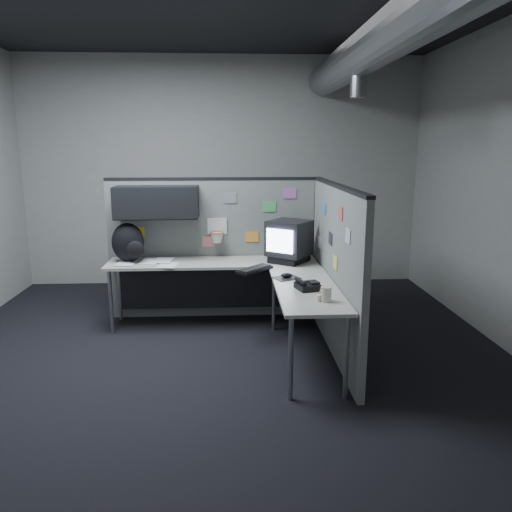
{
  "coord_description": "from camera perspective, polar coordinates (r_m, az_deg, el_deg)",
  "views": [
    {
      "loc": [
        0.1,
        -4.39,
        1.97
      ],
      "look_at": [
        0.35,
        0.35,
        0.93
      ],
      "focal_mm": 35.0,
      "sensor_mm": 36.0,
      "label": 1
    }
  ],
  "objects": [
    {
      "name": "papers",
      "position": [
        5.55,
        -11.81,
        -0.72
      ],
      "size": [
        0.68,
        0.49,
        0.01
      ],
      "rotation": [
        0.0,
        0.0,
        -0.12
      ],
      "color": "white",
      "rests_on": "desk"
    },
    {
      "name": "partition_back",
      "position": [
        5.72,
        -6.5,
        2.53
      ],
      "size": [
        2.44,
        0.42,
        1.63
      ],
      "color": "slate",
      "rests_on": "ground"
    },
    {
      "name": "desk",
      "position": [
        5.27,
        -2.39,
        -2.52
      ],
      "size": [
        2.31,
        2.11,
        0.73
      ],
      "color": "#AAA699",
      "rests_on": "ground"
    },
    {
      "name": "cup",
      "position": [
        4.12,
        8.0,
        -4.33
      ],
      "size": [
        0.1,
        0.1,
        0.12
      ],
      "primitive_type": "cylinder",
      "rotation": [
        0.0,
        0.0,
        -0.12
      ],
      "color": "#BBB4A5",
      "rests_on": "desk"
    },
    {
      "name": "phone",
      "position": [
        4.45,
        5.85,
        -3.38
      ],
      "size": [
        0.23,
        0.24,
        0.09
      ],
      "rotation": [
        0.0,
        0.0,
        0.1
      ],
      "color": "black",
      "rests_on": "desk"
    },
    {
      "name": "backpack",
      "position": [
        5.61,
        -14.36,
        1.44
      ],
      "size": [
        0.42,
        0.38,
        0.43
      ],
      "rotation": [
        0.0,
        0.0,
        0.38
      ],
      "color": "black",
      "rests_on": "desk"
    },
    {
      "name": "mouse",
      "position": [
        4.81,
        3.5,
        -2.34
      ],
      "size": [
        0.29,
        0.27,
        0.05
      ],
      "rotation": [
        0.0,
        0.0,
        -0.36
      ],
      "color": "black",
      "rests_on": "desk"
    },
    {
      "name": "monitor",
      "position": [
        5.44,
        3.81,
        1.75
      ],
      "size": [
        0.56,
        0.56,
        0.46
      ],
      "rotation": [
        0.0,
        0.0,
        0.16
      ],
      "color": "black",
      "rests_on": "desk"
    },
    {
      "name": "room",
      "position": [
        4.42,
        3.04,
        14.02
      ],
      "size": [
        5.62,
        5.62,
        3.22
      ],
      "color": "black",
      "rests_on": "ground"
    },
    {
      "name": "partition_right",
      "position": [
        4.85,
        9.0,
        -1.47
      ],
      "size": [
        0.07,
        2.23,
        1.63
      ],
      "color": "slate",
      "rests_on": "ground"
    },
    {
      "name": "keyboard",
      "position": [
        5.07,
        -0.19,
        -1.53
      ],
      "size": [
        0.4,
        0.42,
        0.04
      ],
      "rotation": [
        0.0,
        0.0,
        0.05
      ],
      "color": "black",
      "rests_on": "desk"
    },
    {
      "name": "bottles",
      "position": [
        4.17,
        7.68,
        -4.6
      ],
      "size": [
        0.12,
        0.15,
        0.07
      ],
      "rotation": [
        0.0,
        0.0,
        -0.16
      ],
      "color": "silver",
      "rests_on": "desk"
    }
  ]
}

